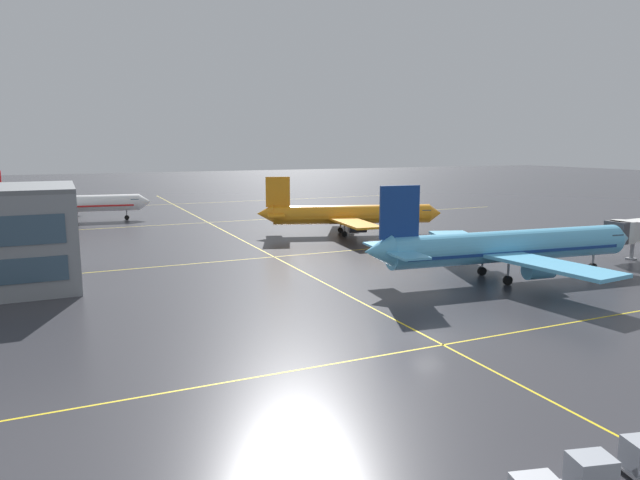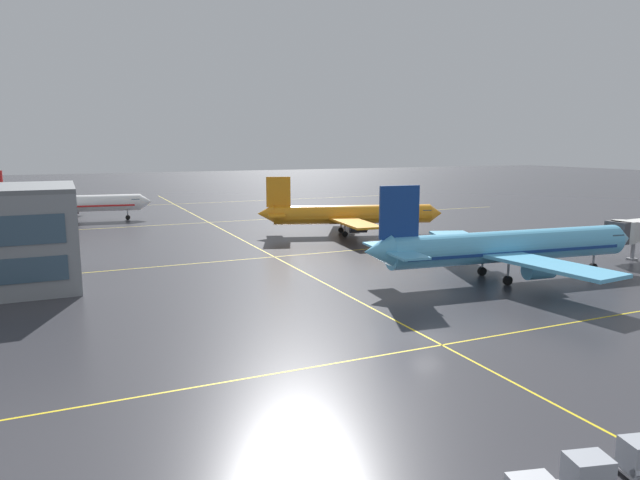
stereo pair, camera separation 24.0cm
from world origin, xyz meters
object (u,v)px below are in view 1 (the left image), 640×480
Objects in this scene: airliner_front_gate at (506,247)px; airliner_second_row at (350,215)px; baggage_cart_row_second at (591,474)px; airliner_third_row at (63,204)px.

airliner_second_row is at bearing 91.77° from airliner_front_gate.
airliner_front_gate is 12.83× the size of baggage_cart_row_second.
airliner_second_row is at bearing -40.13° from airliner_third_row.
airliner_front_gate is at bearing -88.23° from airliner_second_row.
airliner_third_row reaches higher than airliner_second_row.
baggage_cart_row_second is at bearing -79.36° from airliner_third_row.
airliner_second_row is 11.30× the size of baggage_cart_row_second.
airliner_third_row is at bearing 100.64° from baggage_cart_row_second.
airliner_front_gate reaches higher than baggage_cart_row_second.
airliner_front_gate is at bearing -58.43° from airliner_third_row.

